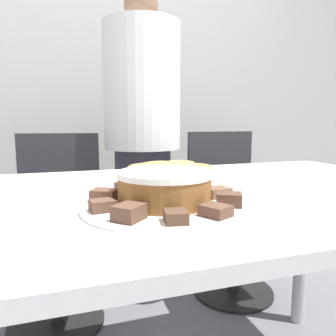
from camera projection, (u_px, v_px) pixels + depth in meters
wall_back at (100, 69)px, 2.24m from camera, size 8.00×0.05×2.60m
table at (173, 224)px, 0.87m from camera, size 1.65×0.89×0.76m
person_standing at (143, 141)px, 1.73m from camera, size 0.40×0.40×1.61m
office_chair_left at (56, 234)px, 1.54m from camera, size 0.52×0.52×0.89m
office_chair_right at (230, 216)px, 1.83m from camera, size 0.45×0.45×0.89m
plate_cake at (165, 206)px, 0.70m from camera, size 0.35×0.35×0.01m
plate_donuts at (170, 177)px, 1.06m from camera, size 0.33×0.33×0.01m
frosted_cake at (165, 187)px, 0.69m from camera, size 0.20×0.20×0.07m
lamington_0 at (126, 188)px, 0.79m from camera, size 0.05×0.06×0.03m
lamington_1 at (104, 195)px, 0.71m from camera, size 0.07×0.06×0.03m
lamington_2 at (102, 205)px, 0.63m from camera, size 0.05×0.05×0.02m
lamington_3 at (129, 212)px, 0.57m from camera, size 0.07×0.07×0.03m
lamington_4 at (176, 216)px, 0.56m from camera, size 0.05×0.05×0.02m
lamington_5 at (216, 211)px, 0.60m from camera, size 0.06×0.07×0.02m
lamington_6 at (229, 199)px, 0.67m from camera, size 0.07×0.06×0.03m
lamington_7 at (217, 192)px, 0.75m from camera, size 0.06×0.05×0.02m
lamington_8 at (190, 187)px, 0.81m from camera, size 0.06×0.06×0.02m
lamington_9 at (157, 185)px, 0.82m from camera, size 0.05×0.05×0.03m
donut_0 at (170, 170)px, 1.05m from camera, size 0.13×0.13×0.03m
donut_1 at (154, 175)px, 0.98m from camera, size 0.11×0.11×0.03m
donut_2 at (179, 175)px, 0.96m from camera, size 0.12×0.12×0.03m
donut_3 at (189, 172)px, 1.02m from camera, size 0.12×0.12×0.03m
donut_4 at (194, 169)px, 1.08m from camera, size 0.12×0.12×0.03m
donut_5 at (180, 166)px, 1.14m from camera, size 0.12×0.12×0.04m
donut_6 at (161, 167)px, 1.15m from camera, size 0.13×0.13×0.03m
donut_7 at (155, 169)px, 1.08m from camera, size 0.12×0.12×0.04m
donut_8 at (145, 171)px, 1.03m from camera, size 0.12×0.12×0.04m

